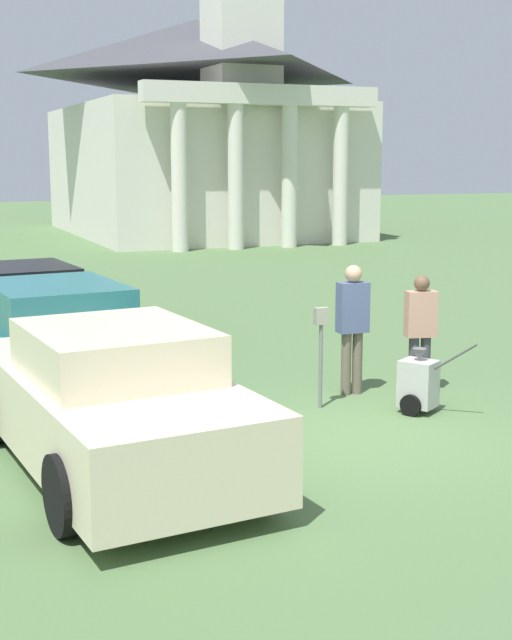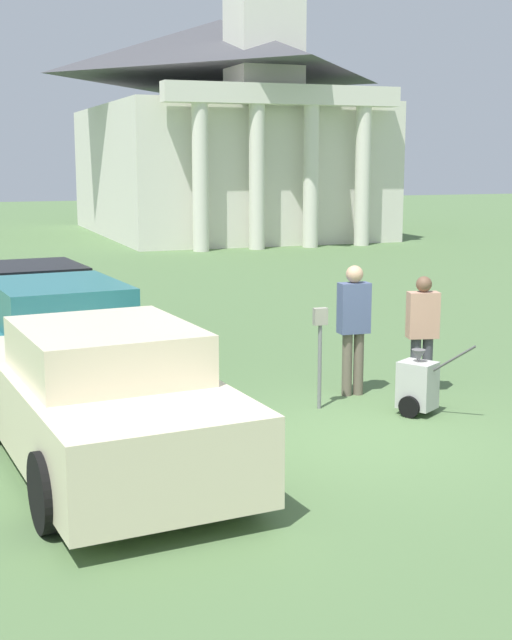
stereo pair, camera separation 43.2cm
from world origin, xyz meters
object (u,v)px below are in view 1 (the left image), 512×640
(parked_car_cream, at_px, (112,401))
(parking_meter, at_px, (321,338))
(person_worker, at_px, (352,321))
(parked_car_teal, at_px, (54,341))
(person_supervisor, at_px, (420,327))
(parked_car_black, at_px, (20,307))
(equipment_cart, at_px, (418,383))
(church, at_px, (201,112))

(parked_car_cream, xyz_separation_m, parking_meter, (3.05, 1.24, 0.20))
(parking_meter, height_order, person_worker, person_worker)
(parked_car_teal, xyz_separation_m, person_supervisor, (4.66, -2.12, 0.23))
(parked_car_black, height_order, person_worker, person_worker)
(equipment_cart, bearing_deg, church, 44.61)
(parked_car_cream, height_order, parked_car_teal, parked_car_cream)
(church, bearing_deg, parked_car_cream, -110.75)
(person_worker, height_order, person_supervisor, person_worker)
(parked_car_black, xyz_separation_m, person_worker, (3.76, -5.23, 0.38))
(person_supervisor, height_order, equipment_cart, person_supervisor)
(church, bearing_deg, person_worker, -104.51)
(parked_car_black, distance_m, parking_meter, 6.46)
(parked_car_black, distance_m, equipment_cart, 7.58)
(equipment_cart, bearing_deg, person_worker, 75.10)
(parking_meter, height_order, person_supervisor, person_supervisor)
(parked_car_black, distance_m, person_worker, 6.45)
(parking_meter, height_order, equipment_cart, parking_meter)
(parked_car_cream, height_order, equipment_cart, parked_car_cream)
(parking_meter, distance_m, person_worker, 0.85)
(parking_meter, distance_m, equipment_cart, 1.37)
(parked_car_black, bearing_deg, parking_meter, -67.29)
(equipment_cart, bearing_deg, parked_car_cream, 155.71)
(parked_car_teal, xyz_separation_m, equipment_cart, (4.11, -2.96, -0.32))
(parked_car_cream, distance_m, person_supervisor, 4.87)
(parking_meter, bearing_deg, person_worker, 33.13)
(parked_car_black, relative_size, church, 0.21)
(parked_car_teal, distance_m, church, 26.67)
(person_worker, relative_size, church, 0.08)
(parked_car_black, xyz_separation_m, person_supervisor, (4.66, -5.53, 0.28))
(person_worker, distance_m, equipment_cart, 1.36)
(parked_car_teal, bearing_deg, parked_car_black, 84.53)
(parking_meter, xyz_separation_m, church, (7.42, 26.40, 4.20))
(person_worker, bearing_deg, parked_car_teal, -22.80)
(parked_car_cream, relative_size, equipment_cart, 4.84)
(equipment_cart, distance_m, church, 28.22)
(person_worker, bearing_deg, person_supervisor, 164.58)
(parked_car_black, xyz_separation_m, parking_meter, (3.05, -5.69, 0.27))
(parked_car_black, bearing_deg, equipment_cart, -62.61)
(person_worker, height_order, equipment_cart, person_worker)
(church, bearing_deg, parked_car_black, -116.83)
(equipment_cart, relative_size, church, 0.04)
(parked_car_cream, bearing_deg, person_supervisor, 11.32)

